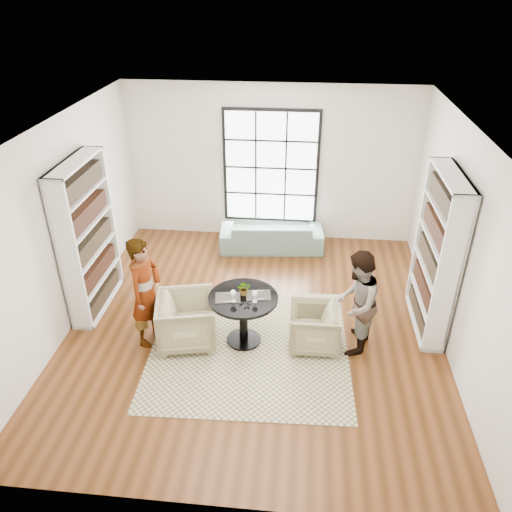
# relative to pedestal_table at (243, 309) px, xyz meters

# --- Properties ---
(ground) EXTENTS (6.00, 6.00, 0.00)m
(ground) POSITION_rel_pedestal_table_xyz_m (0.12, 0.40, -0.56)
(ground) COLOR brown
(room_shell) EXTENTS (6.00, 6.01, 6.00)m
(room_shell) POSITION_rel_pedestal_table_xyz_m (0.12, 0.95, 0.70)
(room_shell) COLOR silver
(room_shell) RESTS_ON ground
(rug) EXTENTS (2.88, 2.88, 0.01)m
(rug) POSITION_rel_pedestal_table_xyz_m (0.10, -0.11, -0.56)
(rug) COLOR beige
(rug) RESTS_ON ground
(pedestal_table) EXTENTS (0.97, 0.97, 0.78)m
(pedestal_table) POSITION_rel_pedestal_table_xyz_m (0.00, 0.00, 0.00)
(pedestal_table) COLOR black
(pedestal_table) RESTS_ON ground
(sofa) EXTENTS (2.01, 0.93, 0.57)m
(sofa) POSITION_rel_pedestal_table_xyz_m (0.19, 2.85, -0.28)
(sofa) COLOR #779F93
(sofa) RESTS_ON ground
(armchair_left) EXTENTS (0.98, 0.96, 0.75)m
(armchair_left) POSITION_rel_pedestal_table_xyz_m (-0.80, -0.09, -0.19)
(armchair_left) COLOR #C4B18C
(armchair_left) RESTS_ON ground
(armchair_right) EXTENTS (0.72, 0.70, 0.64)m
(armchair_right) POSITION_rel_pedestal_table_xyz_m (1.00, 0.01, -0.24)
(armchair_right) COLOR tan
(armchair_right) RESTS_ON ground
(person_left) EXTENTS (0.55, 0.69, 1.65)m
(person_left) POSITION_rel_pedestal_table_xyz_m (-1.35, -0.09, 0.26)
(person_left) COLOR gray
(person_left) RESTS_ON ground
(person_right) EXTENTS (0.77, 0.88, 1.54)m
(person_right) POSITION_rel_pedestal_table_xyz_m (1.55, 0.01, 0.21)
(person_right) COLOR gray
(person_right) RESTS_ON ground
(placemat_left) EXTENTS (0.38, 0.31, 0.01)m
(placemat_left) POSITION_rel_pedestal_table_xyz_m (-0.21, -0.05, 0.22)
(placemat_left) COLOR #262321
(placemat_left) RESTS_ON pedestal_table
(placemat_right) EXTENTS (0.38, 0.31, 0.01)m
(placemat_right) POSITION_rel_pedestal_table_xyz_m (0.21, 0.05, 0.22)
(placemat_right) COLOR #262321
(placemat_right) RESTS_ON pedestal_table
(cutlery_left) EXTENTS (0.17, 0.24, 0.01)m
(cutlery_left) POSITION_rel_pedestal_table_xyz_m (-0.21, -0.05, 0.22)
(cutlery_left) COLOR silver
(cutlery_left) RESTS_ON placemat_left
(cutlery_right) EXTENTS (0.17, 0.24, 0.01)m
(cutlery_right) POSITION_rel_pedestal_table_xyz_m (0.21, 0.05, 0.22)
(cutlery_right) COLOR silver
(cutlery_right) RESTS_ON placemat_right
(wine_glass_left) EXTENTS (0.08, 0.08, 0.18)m
(wine_glass_left) POSITION_rel_pedestal_table_xyz_m (-0.12, -0.12, 0.35)
(wine_glass_left) COLOR silver
(wine_glass_left) RESTS_ON pedestal_table
(wine_glass_right) EXTENTS (0.08, 0.08, 0.17)m
(wine_glass_right) POSITION_rel_pedestal_table_xyz_m (0.17, -0.10, 0.34)
(wine_glass_right) COLOR silver
(wine_glass_right) RESTS_ON pedestal_table
(flower_centerpiece) EXTENTS (0.21, 0.19, 0.20)m
(flower_centerpiece) POSITION_rel_pedestal_table_xyz_m (0.01, 0.06, 0.32)
(flower_centerpiece) COLOR gray
(flower_centerpiece) RESTS_ON pedestal_table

